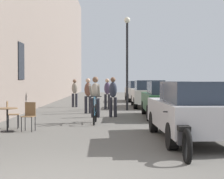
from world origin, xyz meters
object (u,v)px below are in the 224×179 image
Objects in this scene: cafe_chair_far_toward_street at (11,113)px; parked_car_fourth at (139,91)px; parked_car_nearest at (193,110)px; street_lamp at (127,51)px; pedestrian_furthest at (75,91)px; pedestrian_near at (113,94)px; cafe_chair_far_toward_wall at (29,114)px; parked_motorcycle at (181,136)px; cyclist_on_bicycle at (95,101)px; parked_car_second at (166,99)px; cafe_table_far at (7,114)px; pedestrian_mid at (88,94)px; parked_car_third at (148,93)px; pedestrian_far at (107,92)px.

parked_car_fourth reaches higher than cafe_chair_far_toward_street.
street_lamp is at bearing 97.31° from parked_car_nearest.
parked_car_fourth is (4.30, 6.11, -0.12)m from pedestrian_furthest.
parked_car_fourth is at bearing 80.13° from pedestrian_near.
cafe_chair_far_toward_wall is 0.54× the size of pedestrian_furthest.
parked_car_fourth is 20.10m from parked_motorcycle.
parked_motorcycle is at bearing -70.83° from cyclist_on_bicycle.
cafe_chair_far_toward_street is 1.00× the size of cafe_chair_far_toward_wall.
cafe_chair_far_toward_wall is 6.39m from parked_car_second.
cafe_table_far is at bearing -95.99° from pedestrian_furthest.
pedestrian_mid is 10.09m from parked_motorcycle.
pedestrian_furthest is (0.43, 10.30, 0.41)m from cafe_chair_far_toward_wall.
parked_car_second is (2.24, -0.26, -0.17)m from pedestrian_near.
pedestrian_mid is at bearing 68.24° from cafe_chair_far_toward_street.
parked_car_third is at bearing 61.86° from cafe_table_far.
cafe_table_far is at bearing 142.21° from parked_motorcycle.
parked_car_fourth is (3.27, 10.32, -0.14)m from pedestrian_mid.
cafe_table_far is 0.66m from cafe_chair_far_toward_wall.
pedestrian_mid is at bearing -76.22° from pedestrian_furthest.
street_lamp reaches higher than parked_car_nearest.
cyclist_on_bicycle is 0.39× the size of parked_car_third.
street_lamp is at bearing 75.68° from cyclist_on_bicycle.
pedestrian_near is at bearing -55.49° from pedestrian_mid.
pedestrian_near is 6.32m from pedestrian_furthest.
pedestrian_furthest is 4.36m from parked_car_third.
pedestrian_near is 6.51m from parked_car_nearest.
pedestrian_far is 5.09m from parked_car_second.
pedestrian_furthest reaches higher than cafe_chair_far_toward_street.
cafe_chair_far_toward_wall is 0.51× the size of cyclist_on_bicycle.
street_lamp reaches higher than parked_car_third.
parked_car_fourth is (5.39, 16.48, 0.28)m from cafe_table_far.
parked_car_third is at bearing 70.45° from cyclist_on_bicycle.
parked_car_third is at bearing 58.58° from street_lamp.
pedestrian_near is at bearing 53.47° from cafe_table_far.
parked_car_third is (5.44, 10.17, 0.30)m from cafe_table_far.
parked_car_nearest is at bearing -82.69° from street_lamp.
parked_car_nearest is (2.70, -3.96, -0.01)m from cyclist_on_bicycle.
cyclist_on_bicycle reaches higher than pedestrian_furthest.
cafe_chair_far_toward_wall is 5.01m from parked_car_nearest.
parked_car_nearest reaches higher than cafe_chair_far_toward_wall.
cyclist_on_bicycle reaches higher than parked_car_fourth.
cafe_chair_far_toward_wall is at bearing 137.34° from parked_motorcycle.
parked_motorcycle is (-0.68, -1.86, -0.39)m from parked_car_nearest.
parked_motorcycle is at bearing -42.66° from cafe_chair_far_toward_wall.
parked_car_nearest is (3.20, -7.90, -0.15)m from pedestrian_mid.
pedestrian_far is at bearing 70.62° from cafe_table_far.
pedestrian_furthest is (-1.94, 1.76, -0.02)m from pedestrian_far.
cafe_chair_far_toward_street is at bearing 156.12° from parked_car_nearest.
cafe_table_far is at bearing -109.38° from pedestrian_far.
cyclist_on_bicycle is 0.36× the size of street_lamp.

